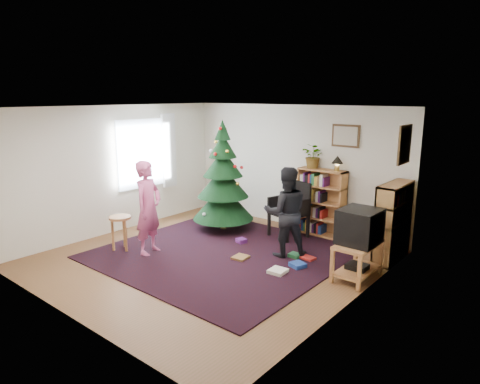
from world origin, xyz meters
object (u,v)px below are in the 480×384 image
Objects in this scene: tv_stand at (358,257)px; potted_plant at (314,156)px; crt_tv at (360,226)px; bookshelf_right at (393,221)px; table_lamp at (337,161)px; stool at (120,224)px; armchair at (292,207)px; picture_back at (346,136)px; bookshelf_back at (321,201)px; person_by_chair at (286,212)px; picture_right at (405,145)px; christmas_tree at (223,185)px; person_standing at (148,208)px.

potted_plant is (-1.65, 1.47, 1.22)m from tv_stand.
crt_tv is at bearing -41.80° from potted_plant.
table_lamp is at bearing 71.45° from bookshelf_right.
bookshelf_right is at bearing 34.42° from stool.
armchair is 1.07m from potted_plant.
stool is at bearing -129.61° from picture_back.
table_lamp is at bearing 0.00° from bookshelf_back.
crt_tv is at bearing 180.00° from tv_stand.
person_by_chair is 5.31× the size of table_lamp.
armchair is at bearing -142.85° from picture_back.
picture_right is 2.50m from armchair.
christmas_tree reaches higher than bookshelf_back.
bookshelf_right is 1.51× the size of tv_stand.
bookshelf_back is 2.09m from tv_stand.
tv_stand is 0.53× the size of person_standing.
table_lamp reaches higher than armchair.
armchair is at bearing 54.28° from stool.
bookshelf_back is 1.42m from person_by_chair.
picture_back is 0.72m from potted_plant.
bookshelf_right is at bearing 83.45° from tv_stand.
table_lamp is at bearing 26.65° from christmas_tree.
potted_plant is at bearing 55.98° from stool.
crt_tv is 0.55× the size of armchair.
picture_right reaches higher than tv_stand.
christmas_tree is at bearing 74.18° from stool.
tv_stand is (1.45, -1.47, -0.34)m from bookshelf_back.
potted_plant is (-0.58, -0.14, -0.41)m from picture_back.
potted_plant is at bearing 180.00° from bookshelf_back.
bookshelf_back is 0.80× the size of person_standing.
table_lamp is (0.50, 0.00, -0.04)m from potted_plant.
picture_back reaches higher than stool.
stool is at bearing -105.82° from christmas_tree.
picture_right is 0.96× the size of stool.
person_by_chair is (1.79, -0.42, -0.16)m from christmas_tree.
potted_plant is (1.57, 2.80, 0.73)m from person_standing.
person_by_chair is (-1.33, 0.06, -0.04)m from crt_tv.
tv_stand is 0.49m from crt_tv.
picture_back is at bearing 19.74° from bookshelf_back.
picture_back is 2.52m from tv_stand.
tv_stand is at bearing -52.04° from table_lamp.
christmas_tree is 1.45× the size of person_by_chair.
person_by_chair is (0.11, -1.41, 0.11)m from bookshelf_back.
potted_plant reaches higher than person_standing.
person_standing reaches higher than bookshelf_right.
picture_back is at bearing 28.77° from christmas_tree.
christmas_tree is 1.88m from potted_plant.
bookshelf_right is (3.24, 0.56, -0.26)m from christmas_tree.
bookshelf_right is at bearing -25.19° from picture_back.
table_lamp is at bearing 47.96° from armchair.
picture_back reaches higher than bookshelf_back.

